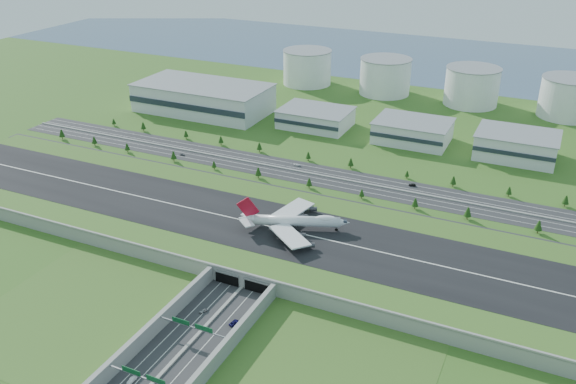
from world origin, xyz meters
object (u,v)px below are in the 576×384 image
at_px(boeing_747, 294,221).
at_px(car_5, 412,185).
at_px(car_7, 297,165).
at_px(car_2, 234,323).
at_px(car_0, 203,311).
at_px(car_1, 132,380).
at_px(car_4, 182,155).
at_px(fuel_tank_a, 307,67).

xyz_separation_m(boeing_747, car_5, (42.77, 102.61, -12.73)).
relative_size(car_5, car_7, 0.94).
bearing_deg(car_2, car_0, 3.79).
height_order(car_1, car_2, car_1).
bearing_deg(car_7, boeing_747, 27.33).
bearing_deg(car_4, car_2, -141.35).
xyz_separation_m(fuel_tank_a, car_1, (111.47, -437.73, -16.57)).
bearing_deg(car_1, car_2, 71.07).
bearing_deg(car_4, car_7, -79.58).
bearing_deg(boeing_747, car_5, 46.44).
xyz_separation_m(car_2, car_4, (-137.97, 162.47, -0.07)).
xyz_separation_m(fuel_tank_a, car_0, (113.06, -385.61, -16.64)).
xyz_separation_m(car_4, car_5, (174.52, 20.70, 0.12)).
bearing_deg(car_0, car_7, 123.93).
bearing_deg(car_7, fuel_tank_a, -154.53).
height_order(boeing_747, car_4, boeing_747).
bearing_deg(car_2, car_7, -65.01).
distance_m(car_4, car_5, 175.75).
xyz_separation_m(car_2, car_5, (36.56, 183.17, 0.05)).
relative_size(car_2, car_5, 1.11).
bearing_deg(car_1, car_7, 99.66).
distance_m(boeing_747, car_4, 155.67).
relative_size(fuel_tank_a, car_4, 12.36).
height_order(car_0, car_1, car_1).
bearing_deg(fuel_tank_a, car_4, -91.80).
relative_size(boeing_747, car_5, 12.43).
xyz_separation_m(car_0, car_1, (-1.59, -52.11, 0.06)).
bearing_deg(car_5, boeing_747, -39.40).
distance_m(boeing_747, car_0, 80.61).
xyz_separation_m(fuel_tank_a, car_2, (130.90, -387.44, -16.62)).
xyz_separation_m(car_1, car_7, (-30.32, 231.67, -0.05)).
bearing_deg(car_1, car_4, 121.32).
bearing_deg(fuel_tank_a, car_0, -73.66).
bearing_deg(car_0, fuel_tank_a, 130.20).
relative_size(boeing_747, car_4, 15.13).
distance_m(fuel_tank_a, car_2, 409.30).
height_order(fuel_tank_a, car_5, fuel_tank_a).
bearing_deg(fuel_tank_a, car_7, -68.50).
xyz_separation_m(car_1, car_5, (55.99, 233.45, 0.01)).
relative_size(car_0, car_5, 0.89).
bearing_deg(car_1, fuel_tank_a, 106.49).
bearing_deg(car_2, fuel_tank_a, -61.68).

